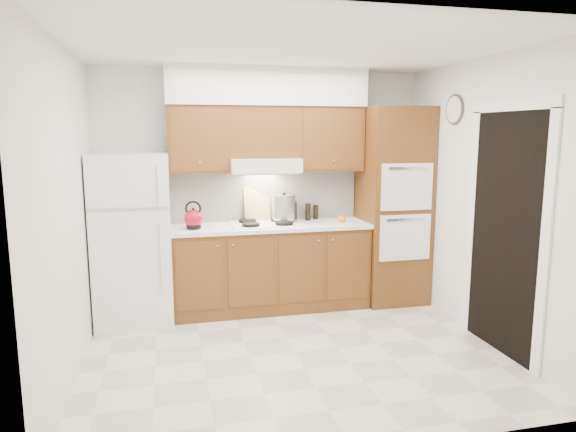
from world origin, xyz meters
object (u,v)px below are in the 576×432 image
at_px(fridge, 133,239).
at_px(oven_cabinet, 393,206).
at_px(stock_pot, 284,208).
at_px(kettle, 193,219).

bearing_deg(fridge, oven_cabinet, 0.70).
xyz_separation_m(oven_cabinet, stock_pot, (-1.24, 0.13, 0.00)).
xyz_separation_m(fridge, stock_pot, (1.60, 0.16, 0.24)).
bearing_deg(kettle, fridge, 169.07).
relative_size(fridge, kettle, 8.98).
bearing_deg(kettle, stock_pot, 1.30).
height_order(oven_cabinet, stock_pot, oven_cabinet).
bearing_deg(stock_pot, oven_cabinet, -5.87).
relative_size(fridge, oven_cabinet, 0.78).
bearing_deg(oven_cabinet, fridge, -179.30).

